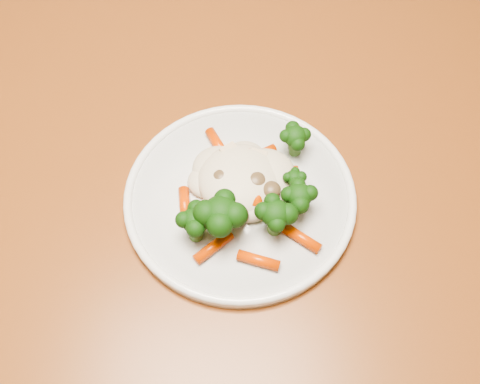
% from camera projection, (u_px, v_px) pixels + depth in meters
% --- Properties ---
extents(dining_table, '(1.45, 1.22, 0.75)m').
position_uv_depth(dining_table, '(180.00, 190.00, 0.81)').
color(dining_table, brown).
rests_on(dining_table, ground).
extents(plate, '(0.26, 0.26, 0.01)m').
position_uv_depth(plate, '(240.00, 198.00, 0.68)').
color(plate, white).
rests_on(plate, dining_table).
extents(meal, '(0.16, 0.19, 0.05)m').
position_uv_depth(meal, '(246.00, 192.00, 0.66)').
color(meal, beige).
rests_on(meal, plate).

